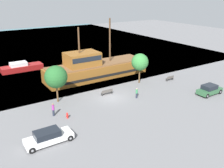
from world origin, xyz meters
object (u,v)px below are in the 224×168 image
moored_boat_dockside (21,67)px  pirate_ship (95,68)px  parked_car_curb_front (48,137)px  fire_hydrant (67,115)px  bench_promenade_west (107,92)px  bench_promenade_east (170,78)px  parked_car_curb_mid (209,90)px  pedestrian_walking_far (137,93)px  pedestrian_walking_near (53,110)px

moored_boat_dockside → pirate_ship: bearing=-48.3°
moored_boat_dockside → parked_car_curb_front: bearing=-98.7°
moored_boat_dockside → fire_hydrant: size_ratio=10.33×
moored_boat_dockside → bench_promenade_west: bearing=-68.6°
moored_boat_dockside → bench_promenade_east: (20.41, -20.24, -0.26)m
parked_car_curb_front → bench_promenade_west: (11.89, 7.75, -0.29)m
parked_car_curb_front → moored_boat_dockside: bearing=81.3°
parked_car_curb_mid → bench_promenade_west: (-13.12, 8.35, -0.32)m
parked_car_curb_mid → bench_promenade_west: parked_car_curb_mid is taller
pedestrian_walking_far → bench_promenade_west: bearing=131.2°
moored_boat_dockside → fire_hydrant: bearing=-90.9°
bench_promenade_west → pirate_ship: bearing=72.8°
parked_car_curb_front → fire_hydrant: 5.53m
parked_car_curb_front → bench_promenade_west: size_ratio=2.66×
moored_boat_dockside → bench_promenade_west: (7.70, -19.69, -0.25)m
pirate_ship → bench_promenade_west: 8.67m
pedestrian_walking_far → pedestrian_walking_near: bearing=174.2°
parked_car_curb_mid → fire_hydrant: size_ratio=5.34×
pedestrian_walking_far → bench_promenade_east: bearing=16.5°
pirate_ship → fire_hydrant: 16.03m
bench_promenade_west → pedestrian_walking_near: 9.53m
fire_hydrant → bench_promenade_east: size_ratio=0.51×
moored_boat_dockside → parked_car_curb_mid: size_ratio=1.93×
pirate_ship → pedestrian_walking_far: pirate_ship is taller
pirate_ship → parked_car_curb_front: bearing=-132.2°
parked_car_curb_mid → pedestrian_walking_far: size_ratio=2.63×
moored_boat_dockside → parked_car_curb_mid: moored_boat_dockside is taller
bench_promenade_west → bench_promenade_east: bearing=-2.5°
pirate_ship → parked_car_curb_front: (-14.42, -15.93, -1.04)m
pirate_ship → pedestrian_walking_far: bearing=-87.7°
pirate_ship → parked_car_curb_mid: size_ratio=4.97×
pedestrian_walking_near → parked_car_curb_mid: bearing=-15.4°
fire_hydrant → bench_promenade_west: bench_promenade_west is taller
bench_promenade_east → pedestrian_walking_far: bearing=-163.5°
parked_car_curb_front → parked_car_curb_mid: size_ratio=1.20×
bench_promenade_east → pedestrian_walking_far: size_ratio=0.97×
parked_car_curb_front → parked_car_curb_mid: 25.02m
pirate_ship → bench_promenade_east: pirate_ship is taller
bench_promenade_west → pedestrian_walking_far: (3.00, -3.43, 0.34)m
moored_boat_dockside → pedestrian_walking_far: size_ratio=5.09×
pirate_ship → fire_hydrant: bearing=-131.7°
pedestrian_walking_far → moored_boat_dockside: bearing=114.8°
pirate_ship → pedestrian_walking_near: size_ratio=11.97×
pirate_ship → parked_car_curb_mid: bearing=-57.4°
bench_promenade_west → moored_boat_dockside: bearing=111.4°
parked_car_curb_front → fire_hydrant: bearing=46.6°
bench_promenade_east → pedestrian_walking_far: pedestrian_walking_far is taller
pirate_ship → moored_boat_dockside: pirate_ship is taller
parked_car_curb_mid → pedestrian_walking_near: 23.23m
parked_car_curb_front → fire_hydrant: (3.79, 4.01, -0.32)m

